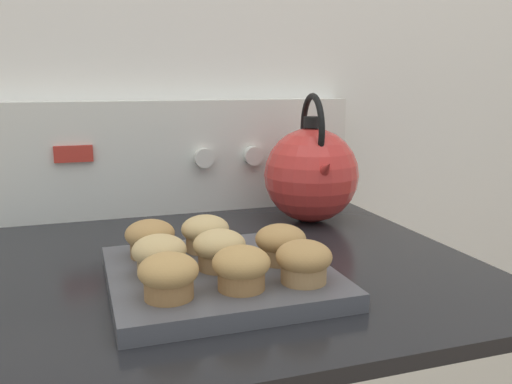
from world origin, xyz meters
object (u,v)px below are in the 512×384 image
muffin_pan (222,276)px  muffin_r1_c1 (223,249)px  muffin_r0_c0 (168,276)px  muffin_r2_c0 (150,238)px  tea_kettle (311,173)px  muffin_r1_c2 (281,243)px  muffin_r2_c1 (208,233)px  muffin_r1_c0 (159,255)px  muffin_r0_c2 (304,261)px  muffin_r0_c1 (241,267)px

muffin_pan → muffin_r1_c1: (0.00, -0.00, 0.04)m
muffin_r0_c0 → muffin_r2_c0: 0.15m
muffin_pan → tea_kettle: (0.24, 0.26, 0.08)m
muffin_pan → muffin_r1_c1: muffin_r1_c1 is taller
muffin_r1_c2 → muffin_r2_c1: size_ratio=1.00×
muffin_r1_c2 → tea_kettle: (0.16, 0.26, 0.04)m
muffin_r1_c1 → muffin_r2_c0: (-0.08, 0.08, 0.00)m
muffin_r1_c1 → muffin_r2_c1: (-0.00, 0.08, 0.00)m
muffin_r1_c2 → muffin_r2_c0: bearing=153.8°
muffin_r1_c1 → tea_kettle: bearing=47.4°
muffin_pan → muffin_r1_c0: muffin_r1_c0 is taller
muffin_r2_c0 → muffin_r1_c2: bearing=-26.2°
muffin_r0_c2 → muffin_r1_c0: same height
tea_kettle → muffin_r0_c2: bearing=-115.4°
muffin_r0_c1 → muffin_r2_c1: same height
muffin_r0_c0 → muffin_r0_c2: same height
muffin_r2_c1 → tea_kettle: tea_kettle is taller
muffin_r1_c2 → muffin_r2_c0: same height
muffin_r1_c0 → muffin_r2_c0: 0.08m
muffin_r2_c1 → muffin_r0_c2: bearing=-63.1°
muffin_r0_c1 → muffin_r0_c2: same height
muffin_r0_c0 → muffin_r2_c0: same height
muffin_r0_c1 → muffin_r1_c1: bearing=91.6°
muffin_r0_c2 → muffin_r1_c2: size_ratio=1.00×
muffin_pan → muffin_r1_c2: size_ratio=4.12×
muffin_r0_c2 → muffin_r2_c1: same height
muffin_r2_c1 → muffin_r1_c0: bearing=-135.5°
muffin_r1_c2 → muffin_r2_c1: bearing=134.8°
muffin_r1_c0 → muffin_r2_c1: bearing=44.5°
muffin_r0_c1 → muffin_r1_c1: (-0.00, 0.07, 0.00)m
muffin_pan → muffin_r2_c0: (-0.08, 0.08, 0.04)m
muffin_pan → muffin_r2_c0: bearing=136.6°
muffin_r1_c2 → muffin_r0_c1: bearing=-136.0°
muffin_r1_c1 → muffin_r1_c2: (0.08, -0.00, 0.00)m
muffin_r0_c0 → muffin_r1_c2: same height
muffin_r0_c2 → muffin_r2_c0: same height
muffin_r1_c2 → tea_kettle: tea_kettle is taller
muffin_r1_c1 → tea_kettle: size_ratio=0.28×
muffin_pan → muffin_r0_c0: 0.12m
muffin_r0_c2 → muffin_r2_c1: 0.17m
muffin_r2_c1 → muffin_r2_c0: bearing=-179.3°
muffin_r0_c1 → muffin_r1_c0: bearing=137.4°
muffin_pan → muffin_r0_c1: 0.08m
muffin_r2_c0 → muffin_r2_c1: same height
muffin_pan → muffin_r0_c0: (-0.08, -0.08, 0.04)m
muffin_r0_c2 → muffin_pan: bearing=135.1°
muffin_r0_c0 → muffin_r1_c2: bearing=24.8°
muffin_r0_c0 → muffin_r1_c0: size_ratio=1.00×
muffin_r1_c0 → muffin_r1_c2: bearing=-0.5°
muffin_pan → muffin_r2_c1: muffin_r2_c1 is taller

